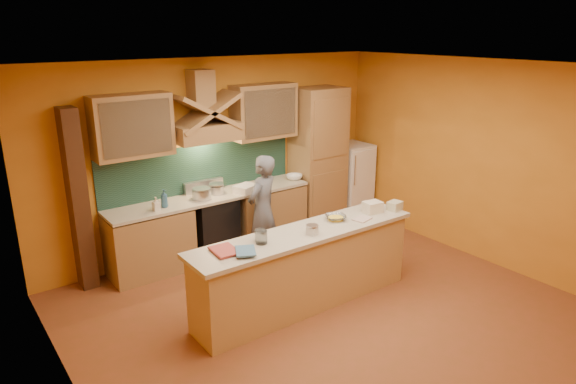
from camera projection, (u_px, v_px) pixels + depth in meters
floor at (327, 312)px, 6.02m from camera, size 5.50×5.00×0.01m
ceiling at (333, 67)px, 5.16m from camera, size 5.50×5.00×0.01m
wall_back at (218, 155)px, 7.51m from camera, size 5.50×0.02×2.80m
wall_front at (558, 288)px, 3.67m from camera, size 5.50×0.02×2.80m
wall_left at (65, 265)px, 4.04m from camera, size 0.02×5.00×2.80m
wall_right at (479, 162)px, 7.14m from camera, size 0.02×5.00×2.80m
base_cabinet_left at (150, 243)px, 6.87m from camera, size 1.10×0.60×0.86m
base_cabinet_right at (267, 214)px, 7.94m from camera, size 1.10×0.60×0.86m
counter_top at (211, 197)px, 7.26m from camera, size 3.00×0.62×0.04m
stove at (213, 226)px, 7.40m from camera, size 0.60×0.58×0.90m
backsplash at (201, 168)px, 7.37m from camera, size 3.00×0.03×0.70m
range_hood at (206, 132)px, 7.02m from camera, size 0.92×0.50×0.24m
hood_chimney at (201, 88)px, 6.92m from camera, size 0.30×0.30×0.50m
upper_cabinet_left at (132, 126)px, 6.45m from camera, size 1.00×0.35×0.80m
upper_cabinet_right at (264, 111)px, 7.58m from camera, size 1.00×0.35×0.80m
pantry_column at (318, 159)px, 8.28m from camera, size 0.80×0.60×2.30m
fridge at (351, 181)px, 8.86m from camera, size 0.58×0.60×1.30m
trim_column_left at (78, 201)px, 6.31m from camera, size 0.20×0.30×2.30m
island_body at (305, 271)px, 6.06m from camera, size 2.80×0.55×0.88m
island_top at (305, 233)px, 5.91m from camera, size 2.90×0.62×0.05m
person at (263, 209)px, 7.13m from camera, size 0.66×0.56×1.54m
pot_large at (202, 195)px, 7.08m from camera, size 0.32×0.32×0.15m
pot_small at (217, 190)px, 7.31m from camera, size 0.27×0.27×0.14m
soap_bottle_a at (156, 204)px, 6.62m from camera, size 0.09×0.09×0.18m
soap_bottle_b at (164, 199)px, 6.73m from camera, size 0.12×0.12×0.24m
bowl_back at (294, 177)px, 7.99m from camera, size 0.29×0.29×0.08m
dish_rack at (246, 189)px, 7.36m from camera, size 0.37×0.33×0.11m
book_lower at (214, 253)px, 5.29m from camera, size 0.27×0.35×0.03m
book_upper at (236, 252)px, 5.29m from camera, size 0.31×0.34×0.02m
jar_large at (261, 237)px, 5.55m from camera, size 0.15×0.15×0.15m
jar_small at (260, 235)px, 5.62m from camera, size 0.16×0.16×0.13m
kitchen_scale at (312, 231)px, 5.81m from camera, size 0.13×0.13×0.09m
mixing_bowl at (336, 217)px, 6.25m from camera, size 0.33×0.33×0.06m
cloth at (362, 219)px, 6.27m from camera, size 0.25×0.21×0.01m
grocery_bag_a at (372, 207)px, 6.49m from camera, size 0.24×0.20×0.14m
grocery_bag_b at (395, 206)px, 6.58m from camera, size 0.20×0.17×0.11m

